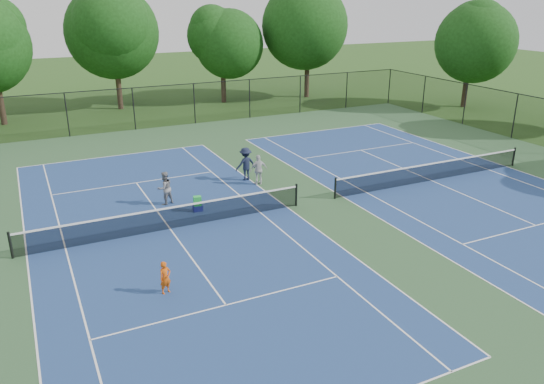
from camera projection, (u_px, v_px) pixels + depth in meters
name	position (u px, v px, depth m)	size (l,w,h in m)	color
ground	(316.00, 202.00, 24.88)	(140.00, 140.00, 0.00)	#234716
court_pad	(316.00, 202.00, 24.88)	(36.00, 36.00, 0.01)	#305530
tennis_court_left	(170.00, 227.00, 21.99)	(12.00, 23.83, 1.07)	navy
tennis_court_right	(431.00, 179.00, 27.71)	(12.00, 23.83, 1.07)	navy
perimeter_fence	(317.00, 170.00, 24.32)	(36.08, 36.08, 3.02)	black
tree_back_b	(113.00, 28.00, 42.85)	(7.60, 7.60, 10.03)	#2D2116
tree_back_c	(222.00, 39.00, 46.08)	(6.00, 6.00, 8.40)	#2D2116
tree_back_d	(308.00, 22.00, 48.03)	(7.80, 7.80, 10.37)	#2D2116
tree_side_e	(472.00, 37.00, 44.05)	(6.60, 6.60, 8.87)	#2D2116
child_player	(165.00, 278.00, 17.13)	(0.41, 0.27, 1.13)	#CF4F0D
instructor	(165.00, 188.00, 24.38)	(0.77, 0.60, 1.58)	gray
bystander_a	(259.00, 170.00, 26.96)	(0.92, 0.38, 1.57)	silver
bystander_b	(246.00, 164.00, 27.58)	(1.13, 0.65, 1.75)	#171D33
ball_crate	(198.00, 208.00, 23.82)	(0.42, 0.28, 0.27)	navy
ball_hopper	(197.00, 201.00, 23.70)	(0.34, 0.27, 0.43)	green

